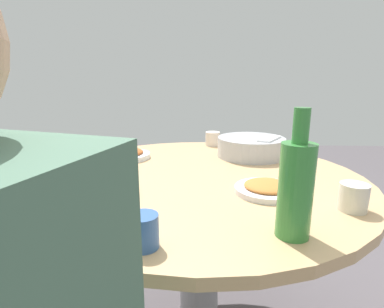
{
  "coord_description": "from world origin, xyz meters",
  "views": [
    {
      "loc": [
        0.01,
        -1.05,
        1.09
      ],
      "look_at": [
        -0.03,
        0.02,
        0.82
      ],
      "focal_mm": 28.13,
      "sensor_mm": 36.0,
      "label": 1
    }
  ],
  "objects_px": {
    "green_bottle": "(296,187)",
    "tea_cup_near": "(213,139)",
    "round_dining_table": "(200,214)",
    "tea_cup_far": "(353,197)",
    "soup_bowl": "(83,186)",
    "rice_bowl": "(251,147)",
    "dish_stirfry": "(127,154)",
    "dish_tofu_braise": "(267,188)",
    "tea_cup_side": "(143,231)"
  },
  "relations": [
    {
      "from": "dish_tofu_braise",
      "to": "tea_cup_side",
      "type": "xyz_separation_m",
      "value": [
        -0.32,
        -0.32,
        0.02
      ]
    },
    {
      "from": "round_dining_table",
      "to": "green_bottle",
      "type": "relative_size",
      "value": 4.13
    },
    {
      "from": "rice_bowl",
      "to": "dish_tofu_braise",
      "type": "distance_m",
      "value": 0.45
    },
    {
      "from": "round_dining_table",
      "to": "tea_cup_near",
      "type": "xyz_separation_m",
      "value": [
        0.06,
        0.51,
        0.19
      ]
    },
    {
      "from": "tea_cup_near",
      "to": "round_dining_table",
      "type": "bearing_deg",
      "value": -96.83
    },
    {
      "from": "tea_cup_far",
      "to": "green_bottle",
      "type": "bearing_deg",
      "value": -144.44
    },
    {
      "from": "dish_stirfry",
      "to": "tea_cup_side",
      "type": "height_order",
      "value": "tea_cup_side"
    },
    {
      "from": "round_dining_table",
      "to": "tea_cup_side",
      "type": "height_order",
      "value": "tea_cup_side"
    },
    {
      "from": "rice_bowl",
      "to": "tea_cup_near",
      "type": "relative_size",
      "value": 3.97
    },
    {
      "from": "tea_cup_near",
      "to": "tea_cup_side",
      "type": "height_order",
      "value": "same"
    },
    {
      "from": "dish_stirfry",
      "to": "tea_cup_side",
      "type": "xyz_separation_m",
      "value": [
        0.22,
        -0.72,
        0.02
      ]
    },
    {
      "from": "dish_tofu_braise",
      "to": "rice_bowl",
      "type": "bearing_deg",
      "value": 87.68
    },
    {
      "from": "dish_tofu_braise",
      "to": "tea_cup_side",
      "type": "bearing_deg",
      "value": -134.78
    },
    {
      "from": "soup_bowl",
      "to": "tea_cup_near",
      "type": "bearing_deg",
      "value": 60.93
    },
    {
      "from": "dish_tofu_braise",
      "to": "tea_cup_near",
      "type": "height_order",
      "value": "tea_cup_near"
    },
    {
      "from": "green_bottle",
      "to": "rice_bowl",
      "type": "bearing_deg",
      "value": 88.73
    },
    {
      "from": "soup_bowl",
      "to": "green_bottle",
      "type": "bearing_deg",
      "value": -20.75
    },
    {
      "from": "rice_bowl",
      "to": "dish_stirfry",
      "type": "bearing_deg",
      "value": -174.4
    },
    {
      "from": "soup_bowl",
      "to": "tea_cup_far",
      "type": "relative_size",
      "value": 4.09
    },
    {
      "from": "tea_cup_side",
      "to": "round_dining_table",
      "type": "bearing_deg",
      "value": 77.33
    },
    {
      "from": "soup_bowl",
      "to": "tea_cup_far",
      "type": "bearing_deg",
      "value": -5.14
    },
    {
      "from": "dish_stirfry",
      "to": "tea_cup_side",
      "type": "distance_m",
      "value": 0.75
    },
    {
      "from": "tea_cup_far",
      "to": "rice_bowl",
      "type": "bearing_deg",
      "value": 107.82
    },
    {
      "from": "tea_cup_near",
      "to": "dish_stirfry",
      "type": "bearing_deg",
      "value": -144.27
    },
    {
      "from": "round_dining_table",
      "to": "dish_stirfry",
      "type": "bearing_deg",
      "value": 145.08
    },
    {
      "from": "tea_cup_far",
      "to": "tea_cup_side",
      "type": "height_order",
      "value": "tea_cup_far"
    },
    {
      "from": "rice_bowl",
      "to": "dish_stirfry",
      "type": "distance_m",
      "value": 0.56
    },
    {
      "from": "round_dining_table",
      "to": "tea_cup_near",
      "type": "bearing_deg",
      "value": 83.17
    },
    {
      "from": "rice_bowl",
      "to": "green_bottle",
      "type": "bearing_deg",
      "value": -91.27
    },
    {
      "from": "round_dining_table",
      "to": "green_bottle",
      "type": "height_order",
      "value": "green_bottle"
    },
    {
      "from": "tea_cup_near",
      "to": "tea_cup_far",
      "type": "xyz_separation_m",
      "value": [
        0.35,
        -0.79,
        0.0
      ]
    },
    {
      "from": "rice_bowl",
      "to": "soup_bowl",
      "type": "bearing_deg",
      "value": -138.61
    },
    {
      "from": "dish_tofu_braise",
      "to": "tea_cup_far",
      "type": "xyz_separation_m",
      "value": [
        0.2,
        -0.12,
        0.02
      ]
    },
    {
      "from": "rice_bowl",
      "to": "soup_bowl",
      "type": "xyz_separation_m",
      "value": [
        -0.57,
        -0.5,
        -0.01
      ]
    },
    {
      "from": "tea_cup_far",
      "to": "tea_cup_side",
      "type": "distance_m",
      "value": 0.56
    },
    {
      "from": "rice_bowl",
      "to": "soup_bowl",
      "type": "relative_size",
      "value": 0.98
    },
    {
      "from": "tea_cup_near",
      "to": "tea_cup_far",
      "type": "bearing_deg",
      "value": -66.27
    },
    {
      "from": "green_bottle",
      "to": "soup_bowl",
      "type": "bearing_deg",
      "value": 159.25
    },
    {
      "from": "round_dining_table",
      "to": "tea_cup_far",
      "type": "xyz_separation_m",
      "value": [
        0.41,
        -0.29,
        0.19
      ]
    },
    {
      "from": "round_dining_table",
      "to": "soup_bowl",
      "type": "height_order",
      "value": "soup_bowl"
    },
    {
      "from": "dish_tofu_braise",
      "to": "dish_stirfry",
      "type": "bearing_deg",
      "value": 143.39
    },
    {
      "from": "round_dining_table",
      "to": "dish_tofu_braise",
      "type": "relative_size",
      "value": 5.92
    },
    {
      "from": "green_bottle",
      "to": "tea_cup_far",
      "type": "xyz_separation_m",
      "value": [
        0.2,
        0.14,
        -0.08
      ]
    },
    {
      "from": "green_bottle",
      "to": "tea_cup_near",
      "type": "distance_m",
      "value": 0.95
    },
    {
      "from": "dish_stirfry",
      "to": "tea_cup_far",
      "type": "relative_size",
      "value": 2.75
    },
    {
      "from": "tea_cup_near",
      "to": "tea_cup_far",
      "type": "distance_m",
      "value": 0.87
    },
    {
      "from": "dish_tofu_braise",
      "to": "green_bottle",
      "type": "distance_m",
      "value": 0.28
    },
    {
      "from": "rice_bowl",
      "to": "tea_cup_far",
      "type": "relative_size",
      "value": 4.02
    },
    {
      "from": "round_dining_table",
      "to": "rice_bowl",
      "type": "xyz_separation_m",
      "value": [
        0.23,
        0.28,
        0.2
      ]
    },
    {
      "from": "green_bottle",
      "to": "tea_cup_side",
      "type": "height_order",
      "value": "green_bottle"
    }
  ]
}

